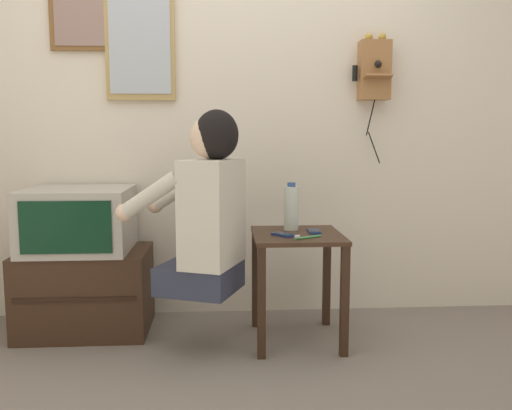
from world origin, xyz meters
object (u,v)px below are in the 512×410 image
(person, at_px, (207,207))
(wall_phone_antique, at_px, (374,70))
(television, at_px, (79,220))
(framed_picture, at_px, (86,17))
(wall_mirror, at_px, (140,37))
(cell_phone_held, at_px, (283,235))
(toothbrush, at_px, (306,237))
(water_bottle, at_px, (291,208))
(cell_phone_spare, at_px, (314,231))

(person, relative_size, wall_phone_antique, 1.19)
(television, xyz_separation_m, framed_picture, (0.02, 0.27, 1.12))
(person, height_order, wall_mirror, wall_mirror)
(cell_phone_held, distance_m, toothbrush, 0.13)
(person, distance_m, wall_mirror, 1.16)
(television, height_order, wall_phone_antique, wall_phone_antique)
(framed_picture, bearing_deg, water_bottle, -18.22)
(person, xyz_separation_m, wall_phone_antique, (0.97, 0.56, 0.73))
(framed_picture, xyz_separation_m, wall_mirror, (0.30, -0.00, -0.10))
(wall_mirror, height_order, water_bottle, wall_mirror)
(television, bearing_deg, person, -25.26)
(television, distance_m, cell_phone_spare, 1.28)
(television, distance_m, wall_phone_antique, 1.89)
(wall_mirror, xyz_separation_m, cell_phone_spare, (0.94, -0.46, -1.06))
(television, relative_size, water_bottle, 2.16)
(person, xyz_separation_m, wall_mirror, (-0.39, 0.60, 0.91))
(cell_phone_spare, relative_size, water_bottle, 0.49)
(wall_phone_antique, xyz_separation_m, framed_picture, (-1.66, 0.04, 0.28))
(person, distance_m, framed_picture, 1.37)
(person, relative_size, wall_mirror, 1.25)
(framed_picture, height_order, wall_mirror, wall_mirror)
(framed_picture, xyz_separation_m, cell_phone_spare, (1.24, -0.46, -1.17))
(water_bottle, distance_m, toothbrush, 0.28)
(framed_picture, relative_size, cell_phone_held, 3.07)
(cell_phone_spare, relative_size, toothbrush, 0.85)
(wall_mirror, xyz_separation_m, toothbrush, (0.88, -0.63, -1.06))
(television, distance_m, water_bottle, 1.16)
(wall_phone_antique, xyz_separation_m, cell_phone_held, (-0.59, -0.51, -0.88))
(television, distance_m, wall_mirror, 1.10)
(wall_mirror, bearing_deg, cell_phone_held, -35.26)
(wall_phone_antique, relative_size, framed_picture, 1.83)
(framed_picture, distance_m, water_bottle, 1.59)
(wall_mirror, relative_size, toothbrush, 4.93)
(cell_phone_spare, bearing_deg, water_bottle, 141.82)
(wall_phone_antique, relative_size, toothbrush, 5.19)
(cell_phone_held, bearing_deg, wall_mirror, 106.26)
(person, height_order, framed_picture, framed_picture)
(person, bearing_deg, wall_phone_antique, -38.65)
(person, xyz_separation_m, cell_phone_held, (0.39, 0.05, -0.15))
(television, bearing_deg, cell_phone_spare, -8.77)
(wall_phone_antique, distance_m, wall_mirror, 1.37)
(cell_phone_held, xyz_separation_m, cell_phone_spare, (0.17, 0.09, 0.00))
(television, xyz_separation_m, water_bottle, (1.15, -0.11, 0.07))
(person, distance_m, toothbrush, 0.51)
(cell_phone_spare, bearing_deg, television, 171.76)
(framed_picture, xyz_separation_m, cell_phone_held, (1.07, -0.55, -1.17))
(television, height_order, cell_phone_spare, television)
(wall_mirror, distance_m, toothbrush, 1.51)
(framed_picture, bearing_deg, wall_phone_antique, -1.52)
(television, height_order, framed_picture, framed_picture)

